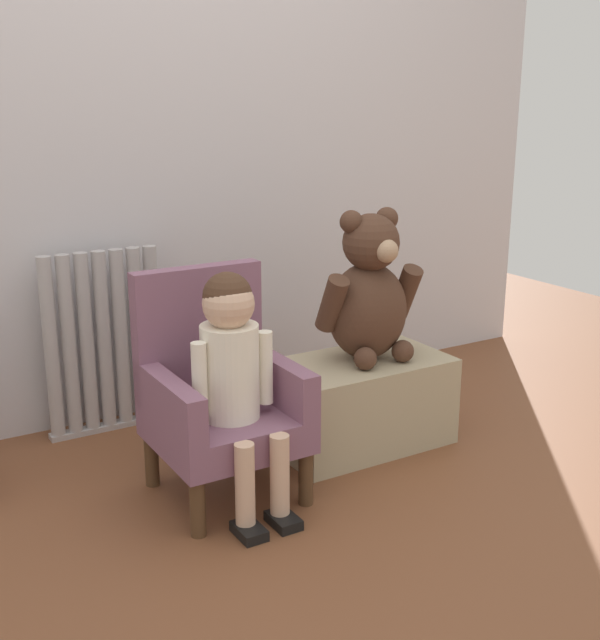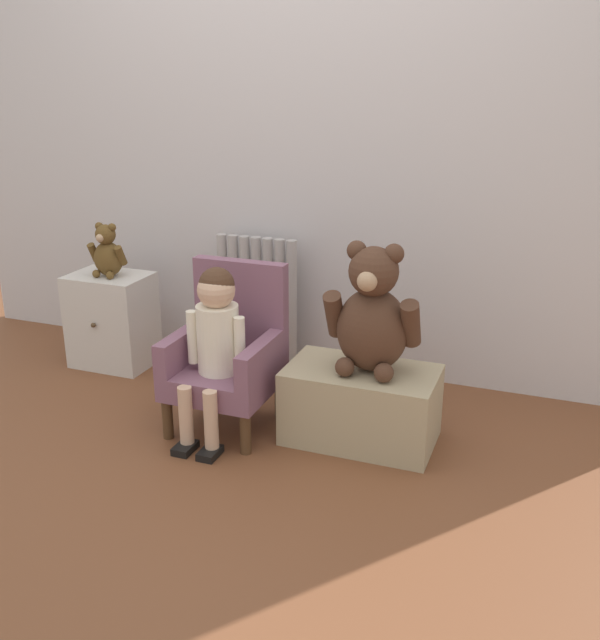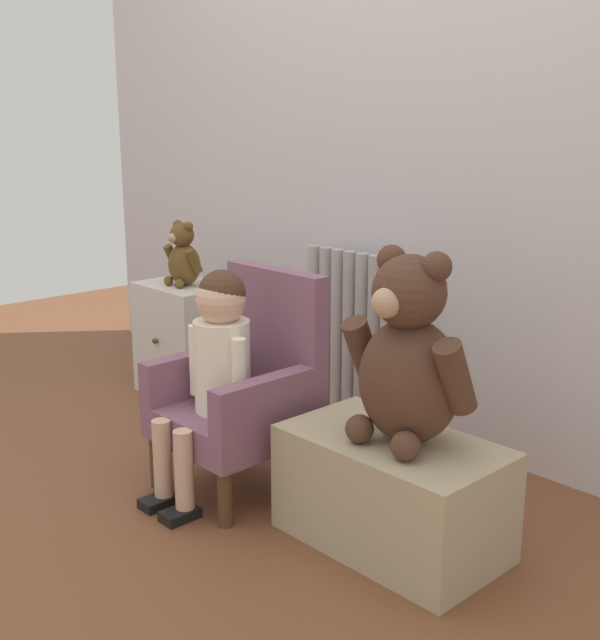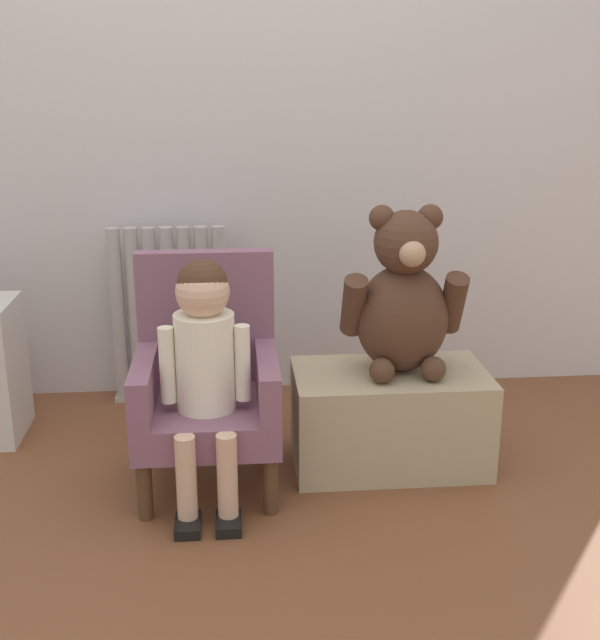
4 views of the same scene
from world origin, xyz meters
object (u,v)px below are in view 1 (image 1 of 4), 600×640
(child_figure, at_px, (233,359))
(low_bench, at_px, (361,402))
(radiator, at_px, (104,343))
(large_teddy_bear, at_px, (369,294))
(child_armchair, at_px, (218,394))

(child_figure, distance_m, low_bench, 0.66)
(radiator, bearing_deg, large_teddy_bear, -37.29)
(radiator, distance_m, child_figure, 0.76)
(low_bench, bearing_deg, child_armchair, -175.50)
(child_armchair, height_order, child_figure, child_figure)
(radiator, xyz_separation_m, low_bench, (0.71, -0.58, -0.17))
(radiator, xyz_separation_m, child_figure, (0.15, -0.73, 0.13))
(child_armchair, xyz_separation_m, child_figure, (0.00, -0.11, 0.14))
(radiator, relative_size, child_armchair, 0.97)
(child_figure, height_order, low_bench, child_figure)
(child_armchair, xyz_separation_m, large_teddy_bear, (0.59, 0.06, 0.22))
(child_figure, bearing_deg, radiator, 101.56)
(child_armchair, xyz_separation_m, low_bench, (0.56, 0.04, -0.16))
(child_figure, distance_m, large_teddy_bear, 0.62)
(radiator, height_order, child_figure, child_figure)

